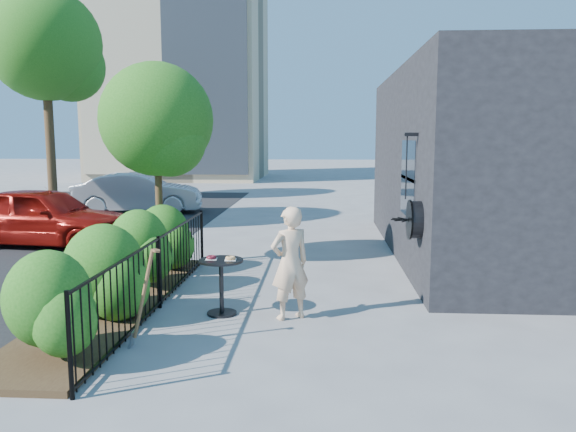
# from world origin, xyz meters

# --- Properties ---
(ground) EXTENTS (120.00, 120.00, 0.00)m
(ground) POSITION_xyz_m (0.00, 0.00, 0.00)
(ground) COLOR gray
(ground) RESTS_ON ground
(shop_building) EXTENTS (6.22, 9.00, 4.00)m
(shop_building) POSITION_xyz_m (5.50, 4.50, 2.00)
(shop_building) COLOR black
(shop_building) RESTS_ON ground
(fence) EXTENTS (0.05, 6.05, 1.10)m
(fence) POSITION_xyz_m (-1.50, 0.00, 0.56)
(fence) COLOR black
(fence) RESTS_ON ground
(planting_bed) EXTENTS (1.30, 6.00, 0.08)m
(planting_bed) POSITION_xyz_m (-2.20, 0.00, 0.04)
(planting_bed) COLOR #382616
(planting_bed) RESTS_ON ground
(shrubs) EXTENTS (1.10, 5.60, 1.24)m
(shrubs) POSITION_xyz_m (-2.10, 0.10, 0.70)
(shrubs) COLOR #1E6116
(shrubs) RESTS_ON ground
(patio_tree) EXTENTS (2.20, 2.20, 3.94)m
(patio_tree) POSITION_xyz_m (-2.24, 2.76, 2.76)
(patio_tree) COLOR #3F2B19
(patio_tree) RESTS_ON ground
(street_tree_far) EXTENTS (4.40, 4.40, 8.28)m
(street_tree_far) POSITION_xyz_m (-9.94, 13.96, 5.92)
(street_tree_far) COLOR #3F2B19
(street_tree_far) RESTS_ON ground
(cafe_table) EXTENTS (0.64, 0.64, 0.86)m
(cafe_table) POSITION_xyz_m (-0.52, -0.24, 0.56)
(cafe_table) COLOR black
(cafe_table) RESTS_ON ground
(woman) EXTENTS (0.70, 0.63, 1.60)m
(woman) POSITION_xyz_m (0.48, -0.37, 0.80)
(woman) COLOR beige
(woman) RESTS_ON ground
(shovel) EXTENTS (0.42, 0.16, 1.26)m
(shovel) POSITION_xyz_m (-1.25, -1.59, 0.55)
(shovel) COLOR brown
(shovel) RESTS_ON ground
(car_red) EXTENTS (4.34, 2.21, 1.41)m
(car_red) POSITION_xyz_m (-5.64, 4.69, 0.71)
(car_red) COLOR maroon
(car_red) RESTS_ON ground
(car_silver) EXTENTS (4.42, 2.17, 1.39)m
(car_silver) POSITION_xyz_m (-5.32, 10.57, 0.70)
(car_silver) COLOR #A9A9AE
(car_silver) RESTS_ON ground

